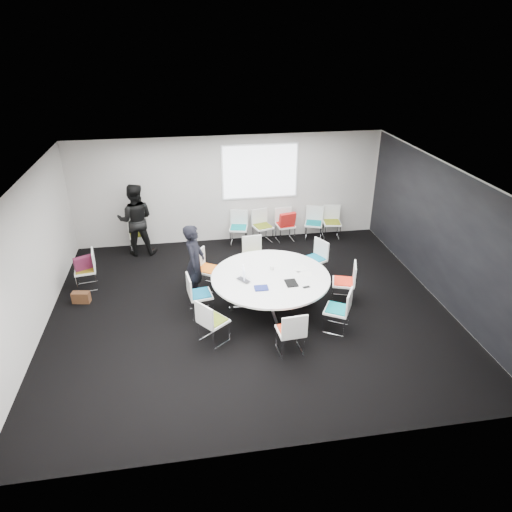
{
  "coord_description": "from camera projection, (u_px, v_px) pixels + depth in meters",
  "views": [
    {
      "loc": [
        -1.13,
        -7.8,
        5.21
      ],
      "look_at": [
        0.2,
        0.4,
        1.0
      ],
      "focal_mm": 32.0,
      "sensor_mm": 36.0,
      "label": 1
    }
  ],
  "objects": [
    {
      "name": "chair_ring_f",
      "position": [
        213.0,
        329.0,
        8.3
      ],
      "size": [
        0.64,
        0.64,
        0.88
      ],
      "rotation": [
        0.0,
        0.0,
        5.38
      ],
      "color": "silver",
      "rests_on": "ground"
    },
    {
      "name": "person_back",
      "position": [
        136.0,
        220.0,
        11.27
      ],
      "size": [
        0.92,
        0.73,
        1.83
      ],
      "primitive_type": "imported",
      "rotation": [
        0.0,
        0.0,
        3.1
      ],
      "color": "black",
      "rests_on": "ground"
    },
    {
      "name": "chair_back_e",
      "position": [
        331.0,
        228.0,
        12.4
      ],
      "size": [
        0.52,
        0.51,
        0.88
      ],
      "rotation": [
        0.0,
        0.0,
        2.99
      ],
      "color": "silver",
      "rests_on": "ground"
    },
    {
      "name": "phone",
      "position": [
        306.0,
        287.0,
        8.73
      ],
      "size": [
        0.15,
        0.1,
        0.01
      ],
      "primitive_type": "cube",
      "rotation": [
        0.0,
        0.0,
        0.21
      ],
      "color": "black",
      "rests_on": "conference_table"
    },
    {
      "name": "laptop_lid",
      "position": [
        244.0,
        273.0,
        8.98
      ],
      "size": [
        0.03,
        0.3,
        0.22
      ],
      "primitive_type": "cube",
      "rotation": [
        0.0,
        0.0,
        1.53
      ],
      "color": "silver",
      "rests_on": "conference_table"
    },
    {
      "name": "chair_back_a",
      "position": [
        239.0,
        234.0,
        12.07
      ],
      "size": [
        0.55,
        0.54,
        0.88
      ],
      "rotation": [
        0.0,
        0.0,
        2.92
      ],
      "color": "silver",
      "rests_on": "ground"
    },
    {
      "name": "conference_table",
      "position": [
        270.0,
        283.0,
        9.2
      ],
      "size": [
        2.38,
        2.38,
        0.73
      ],
      "color": "silver",
      "rests_on": "ground"
    },
    {
      "name": "notebook_black",
      "position": [
        291.0,
        283.0,
        8.85
      ],
      "size": [
        0.23,
        0.31,
        0.02
      ],
      "primitive_type": "cube",
      "rotation": [
        0.0,
        0.0,
        0.04
      ],
      "color": "black",
      "rests_on": "conference_table"
    },
    {
      "name": "projection_screen",
      "position": [
        260.0,
        172.0,
        11.71
      ],
      "size": [
        1.9,
        0.03,
        1.35
      ],
      "primitive_type": "cube",
      "color": "white",
      "rests_on": "room_shell"
    },
    {
      "name": "chair_ring_e",
      "position": [
        200.0,
        302.0,
        9.11
      ],
      "size": [
        0.51,
        0.52,
        0.88
      ],
      "rotation": [
        0.0,
        0.0,
        4.87
      ],
      "color": "silver",
      "rests_on": "ground"
    },
    {
      "name": "maroon_bag",
      "position": [
        84.0,
        263.0,
        9.86
      ],
      "size": [
        0.42,
        0.3,
        0.28
      ],
      "primitive_type": "cube",
      "rotation": [
        0.0,
        0.0,
        0.46
      ],
      "color": "#54162F",
      "rests_on": "chair_spare_left"
    },
    {
      "name": "laptop",
      "position": [
        245.0,
        279.0,
        8.97
      ],
      "size": [
        0.33,
        0.35,
        0.02
      ],
      "primitive_type": "imported",
      "rotation": [
        0.0,
        0.0,
        2.18
      ],
      "color": "#333338",
      "rests_on": "conference_table"
    },
    {
      "name": "brown_bag",
      "position": [
        81.0,
        297.0,
        9.55
      ],
      "size": [
        0.38,
        0.22,
        0.24
      ],
      "primitive_type": "cube",
      "rotation": [
        0.0,
        0.0,
        -0.17
      ],
      "color": "#492A17",
      "rests_on": "ground"
    },
    {
      "name": "chair_back_c",
      "position": [
        285.0,
        231.0,
        12.25
      ],
      "size": [
        0.51,
        0.49,
        0.88
      ],
      "rotation": [
        0.0,
        0.0,
        3.25
      ],
      "color": "silver",
      "rests_on": "ground"
    },
    {
      "name": "chair_ring_b",
      "position": [
        314.0,
        266.0,
        10.47
      ],
      "size": [
        0.61,
        0.61,
        0.88
      ],
      "rotation": [
        0.0,
        0.0,
        2.03
      ],
      "color": "silver",
      "rests_on": "ground"
    },
    {
      "name": "chair_back_b",
      "position": [
        262.0,
        232.0,
        12.16
      ],
      "size": [
        0.57,
        0.56,
        0.88
      ],
      "rotation": [
        0.0,
        0.0,
        3.42
      ],
      "color": "silver",
      "rests_on": "ground"
    },
    {
      "name": "chair_back_d",
      "position": [
        313.0,
        229.0,
        12.34
      ],
      "size": [
        0.59,
        0.58,
        0.88
      ],
      "rotation": [
        0.0,
        0.0,
        2.79
      ],
      "color": "silver",
      "rests_on": "ground"
    },
    {
      "name": "person_main",
      "position": [
        195.0,
        263.0,
        9.4
      ],
      "size": [
        0.54,
        0.69,
        1.67
      ],
      "primitive_type": "imported",
      "rotation": [
        0.0,
        0.0,
        1.31
      ],
      "color": "black",
      "rests_on": "ground"
    },
    {
      "name": "chair_person_back",
      "position": [
        139.0,
        240.0,
        11.7
      ],
      "size": [
        0.53,
        0.52,
        0.88
      ],
      "rotation": [
        0.0,
        0.0,
        3.3
      ],
      "color": "silver",
      "rests_on": "ground"
    },
    {
      "name": "chair_ring_c",
      "position": [
        254.0,
        263.0,
        10.61
      ],
      "size": [
        0.5,
        0.49,
        0.88
      ],
      "rotation": [
        0.0,
        0.0,
        3.24
      ],
      "color": "silver",
      "rests_on": "ground"
    },
    {
      "name": "chair_spare_left",
      "position": [
        87.0,
        277.0,
        10.02
      ],
      "size": [
        0.52,
        0.53,
        0.88
      ],
      "rotation": [
        0.0,
        0.0,
        1.74
      ],
      "color": "silver",
      "rests_on": "ground"
    },
    {
      "name": "chair_ring_h",
      "position": [
        337.0,
        317.0,
        8.62
      ],
      "size": [
        0.62,
        0.62,
        0.88
      ],
      "rotation": [
        0.0,
        0.0,
        7.32
      ],
      "color": "silver",
      "rests_on": "ground"
    },
    {
      "name": "cup",
      "position": [
        272.0,
        268.0,
        9.33
      ],
      "size": [
        0.08,
        0.08,
        0.09
      ],
      "primitive_type": "cylinder",
      "color": "white",
      "rests_on": "conference_table"
    },
    {
      "name": "chair_ring_g",
      "position": [
        290.0,
        339.0,
        8.03
      ],
      "size": [
        0.49,
        0.48,
        0.88
      ],
      "rotation": [
        0.0,
        0.0,
        6.36
      ],
      "color": "silver",
      "rests_on": "ground"
    },
    {
      "name": "tablet_folio",
      "position": [
        261.0,
        288.0,
        8.68
      ],
      "size": [
        0.26,
        0.2,
        0.03
      ],
      "primitive_type": "cube",
      "rotation": [
        0.0,
        0.0,
        -0.02
      ],
      "color": "navy",
      "rests_on": "conference_table"
    },
    {
      "name": "room_shell",
      "position": [
        254.0,
        247.0,
        8.77
      ],
      "size": [
        8.08,
        7.08,
        2.88
      ],
      "color": "black",
      "rests_on": "ground"
    },
    {
      "name": "papers_front",
      "position": [
        304.0,
        274.0,
        9.19
      ],
      "size": [
        0.33,
        0.26,
        0.0
      ],
      "primitive_type": "cube",
      "rotation": [
        0.0,
        0.0,
        -0.19
      ],
      "color": "white",
      "rests_on": "conference_table"
    },
    {
      "name": "papers_right",
      "position": [
        300.0,
        269.0,
        9.39
      ],
      "size": [
        0.36,
        0.32,
        0.0
      ],
      "primitive_type": "cube",
      "rotation": [
        0.0,
        0.0,
        0.45
      ],
      "color": "white",
      "rests_on": "conference_table"
    },
    {
      "name": "chair_ring_a",
      "position": [
        343.0,
        289.0,
        9.54
      ],
      "size": [
        0.57,
        0.58,
        0.88
      ],
      "rotation": [
        0.0,
        0.0,
        1.25
      ],
      "color": "silver",
      "rests_on": "ground"
    },
    {
      "name": "red_jacket",
      "position": [
        287.0,
        219.0,
        11.86
      ],
      "size": [
        0.46,
        0.25,
        0.36
      ],
      "primitive_type": "cube",
      "rotation": [
        0.17,
        0.0,
        0.22
      ],
      "color": "#B01815",
      "rests_on": "chair_back_c"
    },
    {
      "name": "chair_ring_d",
      "position": [
        208.0,
        276.0,
        10.04
      ],
      "size": [
        0.62,
        0.63,
        0.88
      ],
      "rotation": [
        0.0,
        0.0,
        4.16
      ],
      "color": "silver",
      "rests_on": "ground"
    }
  ]
}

